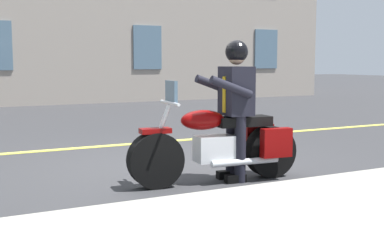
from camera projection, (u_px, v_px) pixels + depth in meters
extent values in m
plane|color=#333335|center=(160.00, 166.00, 7.16)|extent=(80.00, 80.00, 0.00)
cube|color=#E5DB4C|center=(116.00, 145.00, 8.93)|extent=(60.00, 0.16, 0.01)
cylinder|color=black|center=(156.00, 160.00, 5.90)|extent=(0.67, 0.25, 0.66)
cylinder|color=black|center=(270.00, 151.00, 6.48)|extent=(0.67, 0.25, 0.66)
cube|color=silver|center=(218.00, 148.00, 6.19)|extent=(0.58, 0.32, 0.32)
ellipsoid|color=#720505|center=(203.00, 120.00, 6.07)|extent=(0.58, 0.32, 0.24)
cube|color=black|center=(243.00, 121.00, 6.28)|extent=(0.72, 0.34, 0.12)
cube|color=#720505|center=(276.00, 143.00, 6.24)|extent=(0.41, 0.15, 0.36)
cube|color=#720505|center=(259.00, 138.00, 6.64)|extent=(0.41, 0.15, 0.36)
cylinder|color=silver|center=(157.00, 137.00, 5.87)|extent=(0.35, 0.08, 0.76)
cylinder|color=silver|center=(170.00, 103.00, 5.89)|extent=(0.08, 0.60, 0.04)
cube|color=#720505|center=(155.00, 131.00, 5.86)|extent=(0.37, 0.19, 0.06)
cylinder|color=silver|center=(245.00, 162.00, 6.17)|extent=(0.90, 0.15, 0.08)
cube|color=slate|center=(171.00, 93.00, 5.88)|extent=(0.07, 0.32, 0.28)
cylinder|color=black|center=(240.00, 149.00, 6.17)|extent=(0.14, 0.14, 0.84)
cube|color=black|center=(235.00, 179.00, 6.19)|extent=(0.27, 0.13, 0.10)
cylinder|color=black|center=(231.00, 146.00, 6.39)|extent=(0.14, 0.14, 0.84)
cube|color=black|center=(227.00, 175.00, 6.41)|extent=(0.27, 0.13, 0.10)
cube|color=black|center=(236.00, 91.00, 6.20)|extent=(0.35, 0.42, 0.60)
cube|color=#B28C14|center=(225.00, 95.00, 6.14)|extent=(0.03, 0.07, 0.44)
cylinder|color=black|center=(231.00, 87.00, 5.92)|extent=(0.56, 0.14, 0.28)
cylinder|color=black|center=(215.00, 86.00, 6.33)|extent=(0.56, 0.14, 0.28)
sphere|color=tan|center=(237.00, 56.00, 6.15)|extent=(0.22, 0.22, 0.22)
sphere|color=black|center=(237.00, 52.00, 6.14)|extent=(0.28, 0.28, 0.28)
cube|color=slate|center=(266.00, 49.00, 20.90)|extent=(1.10, 0.06, 1.60)
cube|color=slate|center=(147.00, 47.00, 18.54)|extent=(1.10, 0.06, 1.60)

